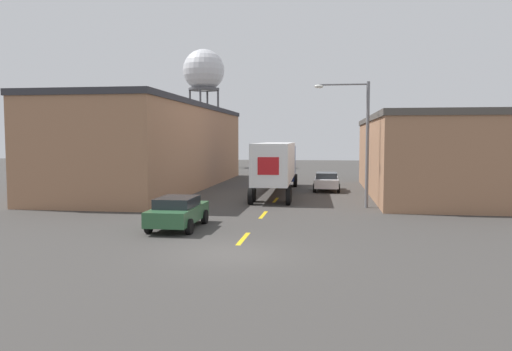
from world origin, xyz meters
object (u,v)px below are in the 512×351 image
Objects in this scene: water_tower at (204,72)px; street_lamp at (360,133)px; semi_truck at (277,163)px; parked_car_right_far at (326,181)px; parked_car_left_near at (178,211)px.

water_tower is 46.07m from street_lamp.
water_tower reaches higher than semi_truck.
street_lamp is at bearing -64.14° from water_tower.
semi_truck is at bearing -147.08° from parked_car_right_far.
parked_car_right_far is (6.78, 17.85, 0.00)m from parked_car_left_near.
parked_car_right_far is 0.59× the size of street_lamp.
water_tower is at bearing 119.66° from parked_car_right_far.
semi_truck is at bearing 78.78° from parked_car_left_near.
parked_car_right_far is (3.72, 2.41, -1.55)m from semi_truck.
water_tower reaches higher than street_lamp.
semi_truck is at bearing 128.77° from street_lamp.
semi_truck is 9.31m from street_lamp.
street_lamp reaches higher than parked_car_right_far.
street_lamp is at bearing -52.75° from semi_truck.
parked_car_left_near is 0.26× the size of water_tower.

